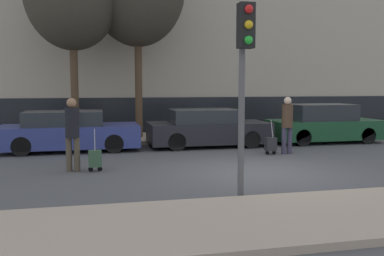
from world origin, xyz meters
The scene contains 12 objects.
ground_plane centered at (0.00, 0.00, 0.00)m, with size 80.00×80.00×0.00m, color #4C4C4F.
sidewalk_near centered at (0.00, -3.75, 0.06)m, with size 28.00×2.50×0.12m.
sidewalk_far centered at (0.00, 7.00, 0.06)m, with size 28.00×3.00×0.12m.
parked_car_0 centered at (-4.73, 4.63, 0.62)m, with size 4.45×1.81×1.31m.
parked_car_1 centered at (-0.03, 4.67, 0.62)m, with size 4.19×1.89×1.31m.
parked_car_2 centered at (4.50, 4.69, 0.67)m, with size 4.17×1.76×1.44m.
pedestrian_left centered at (-4.44, 1.12, 1.05)m, with size 0.34×0.34×1.83m.
trolley_left centered at (-3.91, 0.99, 0.32)m, with size 0.34×0.29×1.07m.
pedestrian_right centered at (1.96, 2.47, 1.02)m, with size 0.35×0.34×1.78m.
trolley_right centered at (1.41, 2.44, 0.32)m, with size 0.34×0.29×1.07m.
traffic_light centered at (-1.22, -2.36, 2.57)m, with size 0.28×0.47×3.60m.
parked_bicycle centered at (-0.07, 6.78, 0.49)m, with size 1.77×0.06×0.96m.
Camera 1 is at (-3.90, -9.79, 2.14)m, focal length 40.00 mm.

